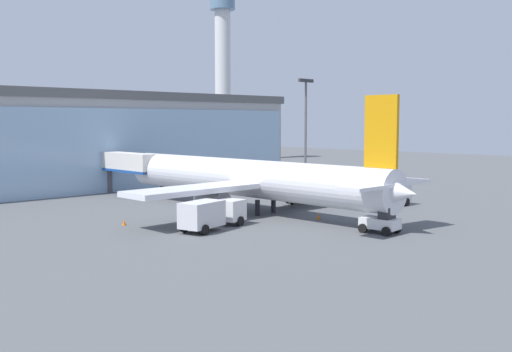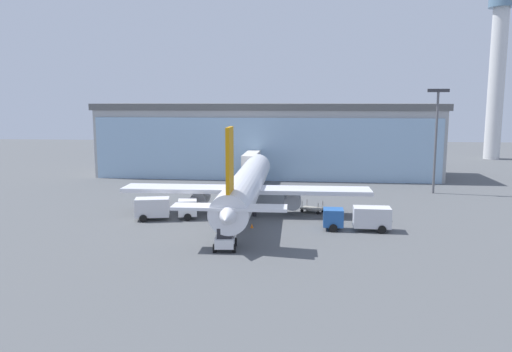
{
  "view_description": "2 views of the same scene",
  "coord_description": "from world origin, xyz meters",
  "px_view_note": "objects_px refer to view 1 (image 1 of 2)",
  "views": [
    {
      "loc": [
        -44.48,
        -39.59,
        9.56
      ],
      "look_at": [
        0.37,
        4.88,
        3.73
      ],
      "focal_mm": 42.0,
      "sensor_mm": 36.0,
      "label": 1
    },
    {
      "loc": [
        5.63,
        -57.81,
        14.19
      ],
      "look_at": [
        0.61,
        3.34,
        4.92
      ],
      "focal_mm": 35.0,
      "sensor_mm": 36.0,
      "label": 2
    }
  ],
  "objects_px": {
    "control_tower": "(223,64)",
    "airplane": "(251,179)",
    "jet_bridge": "(126,163)",
    "pushback_tug": "(381,222)",
    "baggage_cart": "(299,199)",
    "fuel_truck": "(386,194)",
    "safety_cone_nose": "(318,217)",
    "safety_cone_wingtip": "(124,222)",
    "catering_truck": "(211,213)",
    "apron_light_mast": "(306,120)"
  },
  "relations": [
    {
      "from": "baggage_cart",
      "to": "safety_cone_nose",
      "type": "xyz_separation_m",
      "value": [
        -7.03,
        -8.55,
        -0.23
      ]
    },
    {
      "from": "apron_light_mast",
      "to": "catering_truck",
      "type": "height_order",
      "value": "apron_light_mast"
    },
    {
      "from": "catering_truck",
      "to": "control_tower",
      "type": "bearing_deg",
      "value": 35.62
    },
    {
      "from": "pushback_tug",
      "to": "safety_cone_wingtip",
      "type": "bearing_deg",
      "value": 31.06
    },
    {
      "from": "catering_truck",
      "to": "safety_cone_nose",
      "type": "relative_size",
      "value": 13.81
    },
    {
      "from": "pushback_tug",
      "to": "safety_cone_wingtip",
      "type": "height_order",
      "value": "pushback_tug"
    },
    {
      "from": "fuel_truck",
      "to": "baggage_cart",
      "type": "height_order",
      "value": "fuel_truck"
    },
    {
      "from": "safety_cone_nose",
      "to": "safety_cone_wingtip",
      "type": "bearing_deg",
      "value": 145.25
    },
    {
      "from": "catering_truck",
      "to": "safety_cone_nose",
      "type": "height_order",
      "value": "catering_truck"
    },
    {
      "from": "airplane",
      "to": "safety_cone_nose",
      "type": "xyz_separation_m",
      "value": [
        1.38,
        -7.98,
        -3.25
      ]
    },
    {
      "from": "fuel_truck",
      "to": "pushback_tug",
      "type": "distance_m",
      "value": 16.05
    },
    {
      "from": "jet_bridge",
      "to": "apron_light_mast",
      "type": "bearing_deg",
      "value": -100.18
    },
    {
      "from": "airplane",
      "to": "fuel_truck",
      "type": "distance_m",
      "value": 15.67
    },
    {
      "from": "airplane",
      "to": "catering_truck",
      "type": "height_order",
      "value": "airplane"
    },
    {
      "from": "jet_bridge",
      "to": "safety_cone_nose",
      "type": "relative_size",
      "value": 20.2
    },
    {
      "from": "fuel_truck",
      "to": "pushback_tug",
      "type": "relative_size",
      "value": 2.22
    },
    {
      "from": "apron_light_mast",
      "to": "fuel_truck",
      "type": "xyz_separation_m",
      "value": [
        -14.22,
        -23.71,
        -8.21
      ]
    },
    {
      "from": "airplane",
      "to": "apron_light_mast",
      "type": "bearing_deg",
      "value": -60.31
    },
    {
      "from": "apron_light_mast",
      "to": "airplane",
      "type": "relative_size",
      "value": 0.41
    },
    {
      "from": "fuel_truck",
      "to": "safety_cone_wingtip",
      "type": "xyz_separation_m",
      "value": [
        -27.1,
        10.61,
        -1.19
      ]
    },
    {
      "from": "control_tower",
      "to": "fuel_truck",
      "type": "relative_size",
      "value": 5.51
    },
    {
      "from": "control_tower",
      "to": "apron_light_mast",
      "type": "xyz_separation_m",
      "value": [
        -26.73,
        -48.62,
        -13.43
      ]
    },
    {
      "from": "control_tower",
      "to": "airplane",
      "type": "relative_size",
      "value": 1.03
    },
    {
      "from": "control_tower",
      "to": "pushback_tug",
      "type": "height_order",
      "value": "control_tower"
    },
    {
      "from": "airplane",
      "to": "fuel_truck",
      "type": "relative_size",
      "value": 5.35
    },
    {
      "from": "control_tower",
      "to": "baggage_cart",
      "type": "xyz_separation_m",
      "value": [
        -45.82,
        -63.71,
        -22.6
      ]
    },
    {
      "from": "fuel_truck",
      "to": "pushback_tug",
      "type": "bearing_deg",
      "value": 33.12
    },
    {
      "from": "jet_bridge",
      "to": "safety_cone_wingtip",
      "type": "xyz_separation_m",
      "value": [
        -12.54,
        -18.92,
        -3.85
      ]
    },
    {
      "from": "control_tower",
      "to": "fuel_truck",
      "type": "bearing_deg",
      "value": -119.52
    },
    {
      "from": "airplane",
      "to": "safety_cone_wingtip",
      "type": "xyz_separation_m",
      "value": [
        -13.82,
        2.56,
        -3.25
      ]
    },
    {
      "from": "control_tower",
      "to": "pushback_tug",
      "type": "relative_size",
      "value": 12.22
    },
    {
      "from": "baggage_cart",
      "to": "safety_cone_wingtip",
      "type": "relative_size",
      "value": 5.86
    },
    {
      "from": "jet_bridge",
      "to": "airplane",
      "type": "xyz_separation_m",
      "value": [
        1.28,
        -21.48,
        -0.6
      ]
    },
    {
      "from": "jet_bridge",
      "to": "pushback_tug",
      "type": "relative_size",
      "value": 3.34
    },
    {
      "from": "catering_truck",
      "to": "jet_bridge",
      "type": "bearing_deg",
      "value": 60.83
    },
    {
      "from": "control_tower",
      "to": "catering_truck",
      "type": "xyz_separation_m",
      "value": [
        -63.8,
        -69.04,
        -21.63
      ]
    },
    {
      "from": "control_tower",
      "to": "baggage_cart",
      "type": "bearing_deg",
      "value": -125.73
    },
    {
      "from": "control_tower",
      "to": "apron_light_mast",
      "type": "bearing_deg",
      "value": -118.8
    },
    {
      "from": "fuel_truck",
      "to": "pushback_tug",
      "type": "xyz_separation_m",
      "value": [
        -13.75,
        -8.26,
        -0.49
      ]
    },
    {
      "from": "apron_light_mast",
      "to": "control_tower",
      "type": "bearing_deg",
      "value": 61.2
    },
    {
      "from": "baggage_cart",
      "to": "pushback_tug",
      "type": "height_order",
      "value": "pushback_tug"
    },
    {
      "from": "fuel_truck",
      "to": "jet_bridge",
      "type": "bearing_deg",
      "value": -61.64
    },
    {
      "from": "airplane",
      "to": "control_tower",
      "type": "bearing_deg",
      "value": -40.12
    },
    {
      "from": "catering_truck",
      "to": "baggage_cart",
      "type": "bearing_deg",
      "value": 4.88
    },
    {
      "from": "apron_light_mast",
      "to": "baggage_cart",
      "type": "relative_size",
      "value": 4.96
    },
    {
      "from": "apron_light_mast",
      "to": "safety_cone_wingtip",
      "type": "relative_size",
      "value": 29.06
    },
    {
      "from": "jet_bridge",
      "to": "baggage_cart",
      "type": "distance_m",
      "value": 23.33
    },
    {
      "from": "catering_truck",
      "to": "baggage_cart",
      "type": "xyz_separation_m",
      "value": [
        17.98,
        5.33,
        -0.97
      ]
    },
    {
      "from": "pushback_tug",
      "to": "jet_bridge",
      "type": "bearing_deg",
      "value": -2.98
    },
    {
      "from": "control_tower",
      "to": "airplane",
      "type": "height_order",
      "value": "control_tower"
    }
  ]
}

